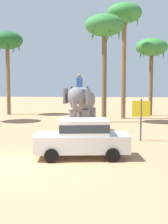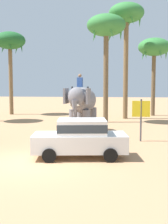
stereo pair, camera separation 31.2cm
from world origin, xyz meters
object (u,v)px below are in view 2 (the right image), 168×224
at_px(palm_tree_behind_elephant, 10,43).
at_px(signboard_yellow, 141,112).
at_px(palm_tree_far_back, 106,29).
at_px(car_sedan_foreground, 81,137).
at_px(palm_tree_leaning_seaward, 154,49).
at_px(palm_tree_near_hut, 126,18).
at_px(elephant_with_mahout, 82,103).

relative_size(palm_tree_behind_elephant, signboard_yellow, 3.59).
xyz_separation_m(palm_tree_far_back, signboard_yellow, (2.37, -8.17, -6.07)).
height_order(car_sedan_foreground, palm_tree_leaning_seaward, palm_tree_leaning_seaward).
bearing_deg(car_sedan_foreground, palm_tree_behind_elephant, 118.83).
bearing_deg(palm_tree_leaning_seaward, palm_tree_near_hut, -133.66).
distance_m(palm_tree_leaning_seaward, signboard_yellow, 15.04).
bearing_deg(palm_tree_leaning_seaward, palm_tree_far_back, -127.95).
distance_m(car_sedan_foreground, palm_tree_near_hut, 17.40).
bearing_deg(palm_tree_far_back, car_sedan_foreground, -92.53).
height_order(elephant_with_mahout, palm_tree_behind_elephant, palm_tree_behind_elephant).
xyz_separation_m(palm_tree_leaning_seaward, signboard_yellow, (-2.19, -14.01, -5.01)).
distance_m(palm_tree_behind_elephant, palm_tree_near_hut, 12.30).
bearing_deg(palm_tree_behind_elephant, palm_tree_near_hut, -11.64).
relative_size(palm_tree_behind_elephant, palm_tree_leaning_seaward, 1.10).
xyz_separation_m(palm_tree_behind_elephant, palm_tree_leaning_seaward, (14.78, 0.53, -0.75)).
bearing_deg(car_sedan_foreground, elephant_with_mahout, 96.35).
bearing_deg(palm_tree_leaning_seaward, elephant_with_mahout, -117.05).
distance_m(palm_tree_behind_elephant, signboard_yellow, 19.32).
bearing_deg(palm_tree_far_back, palm_tree_near_hut, 59.19).
xyz_separation_m(car_sedan_foreground, palm_tree_near_hut, (2.24, 15.14, 8.28)).
height_order(palm_tree_behind_elephant, palm_tree_near_hut, palm_tree_near_hut).
relative_size(palm_tree_far_back, palm_tree_leaning_seaward, 1.15).
bearing_deg(palm_tree_behind_elephant, palm_tree_far_back, -27.41).
height_order(elephant_with_mahout, palm_tree_near_hut, palm_tree_near_hut).
bearing_deg(palm_tree_near_hut, signboard_yellow, -86.53).
height_order(palm_tree_near_hut, signboard_yellow, palm_tree_near_hut).
bearing_deg(signboard_yellow, palm_tree_near_hut, 93.47).
bearing_deg(car_sedan_foreground, palm_tree_far_back, 87.47).
distance_m(elephant_with_mahout, palm_tree_near_hut, 11.50).
bearing_deg(palm_tree_near_hut, palm_tree_leaning_seaward, 46.34).
xyz_separation_m(car_sedan_foreground, palm_tree_behind_elephant, (-9.69, 17.60, 6.52)).
relative_size(car_sedan_foreground, palm_tree_behind_elephant, 0.50).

